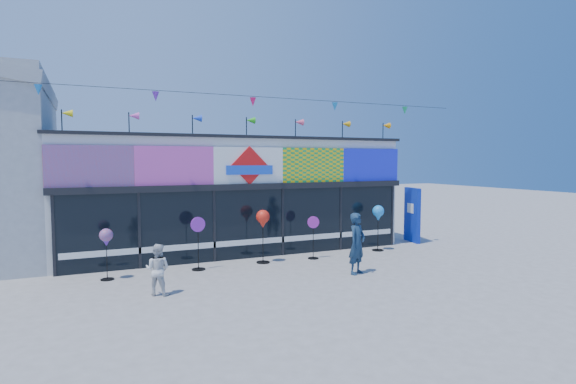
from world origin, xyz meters
TOP-DOWN VIEW (x-y plane):
  - ground at (0.00, 0.00)m, footprint 80.00×80.00m
  - kite_shop at (0.00, 5.94)m, footprint 16.00×5.70m
  - blue_sign at (6.99, 3.67)m, footprint 0.38×1.10m
  - spinner_0 at (-4.46, 2.40)m, footprint 0.36×0.36m
  - spinner_1 at (-1.93, 2.51)m, footprint 0.45×0.40m
  - spinner_2 at (0.16, 2.58)m, footprint 0.43×0.43m
  - spinner_3 at (1.91, 2.47)m, footprint 0.40×0.36m
  - spinner_4 at (4.66, 2.71)m, footprint 0.42×0.42m
  - adult_man at (2.14, 0.18)m, footprint 0.77×0.67m
  - child at (-3.39, 0.42)m, footprint 0.70×0.61m

SIDE VIEW (x-z plane):
  - ground at x=0.00m, z-range 0.00..0.00m
  - child at x=-3.39m, z-range 0.00..1.25m
  - spinner_3 at x=1.91m, z-range 0.04..1.46m
  - spinner_1 at x=-1.93m, z-range 0.05..1.63m
  - adult_man at x=2.14m, z-range 0.00..1.76m
  - blue_sign at x=6.99m, z-range 0.01..2.18m
  - spinner_0 at x=-4.46m, z-range 0.42..1.84m
  - spinner_4 at x=4.66m, z-range 0.50..2.15m
  - spinner_2 at x=0.16m, z-range 0.51..2.21m
  - kite_shop at x=0.00m, z-range -0.61..4.70m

